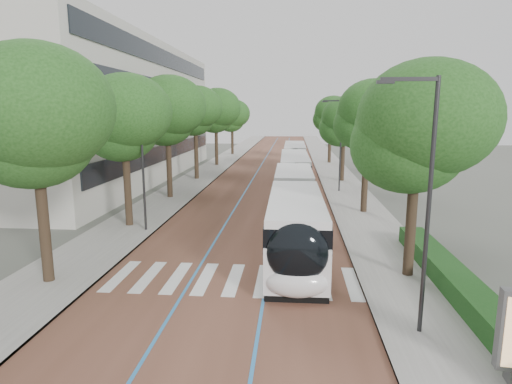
% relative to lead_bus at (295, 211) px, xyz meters
% --- Properties ---
extents(ground, '(160.00, 160.00, 0.00)m').
position_rel_lead_bus_xyz_m(ground, '(-2.78, -7.24, -1.63)').
color(ground, '#51544C').
rests_on(ground, ground).
extents(road, '(11.00, 140.00, 0.02)m').
position_rel_lead_bus_xyz_m(road, '(-2.78, 32.76, -1.62)').
color(road, brown).
rests_on(road, ground).
extents(sidewalk_left, '(4.00, 140.00, 0.12)m').
position_rel_lead_bus_xyz_m(sidewalk_left, '(-10.28, 32.76, -1.57)').
color(sidewalk_left, gray).
rests_on(sidewalk_left, ground).
extents(sidewalk_right, '(4.00, 140.00, 0.12)m').
position_rel_lead_bus_xyz_m(sidewalk_right, '(4.72, 32.76, -1.57)').
color(sidewalk_right, gray).
rests_on(sidewalk_right, ground).
extents(kerb_left, '(0.20, 140.00, 0.14)m').
position_rel_lead_bus_xyz_m(kerb_left, '(-8.38, 32.76, -1.57)').
color(kerb_left, gray).
rests_on(kerb_left, ground).
extents(kerb_right, '(0.20, 140.00, 0.14)m').
position_rel_lead_bus_xyz_m(kerb_right, '(2.82, 32.76, -1.57)').
color(kerb_right, gray).
rests_on(kerb_right, ground).
extents(zebra_crossing, '(10.55, 3.60, 0.01)m').
position_rel_lead_bus_xyz_m(zebra_crossing, '(-2.58, -6.24, -1.60)').
color(zebra_crossing, silver).
rests_on(zebra_crossing, ground).
extents(lane_line_left, '(0.12, 126.00, 0.01)m').
position_rel_lead_bus_xyz_m(lane_line_left, '(-4.38, 32.76, -1.60)').
color(lane_line_left, '#2370B3').
rests_on(lane_line_left, road).
extents(lane_line_right, '(0.12, 126.00, 0.01)m').
position_rel_lead_bus_xyz_m(lane_line_right, '(-1.18, 32.76, -1.60)').
color(lane_line_right, '#2370B3').
rests_on(lane_line_right, road).
extents(office_building, '(18.11, 40.00, 14.00)m').
position_rel_lead_bus_xyz_m(office_building, '(-22.25, 20.76, 5.37)').
color(office_building, '#9C9B90').
rests_on(office_building, ground).
extents(hedge, '(1.20, 14.00, 0.80)m').
position_rel_lead_bus_xyz_m(hedge, '(6.32, -7.24, -1.11)').
color(hedge, '#174217').
rests_on(hedge, sidewalk_right).
extents(streetlight_near, '(1.82, 0.20, 8.00)m').
position_rel_lead_bus_xyz_m(streetlight_near, '(3.84, -10.24, 3.19)').
color(streetlight_near, '#28282A').
rests_on(streetlight_near, sidewalk_right).
extents(streetlight_far, '(1.82, 0.20, 8.00)m').
position_rel_lead_bus_xyz_m(streetlight_far, '(3.84, 14.76, 3.19)').
color(streetlight_far, '#28282A').
rests_on(streetlight_far, sidewalk_right).
extents(lamp_post_left, '(0.14, 0.14, 8.00)m').
position_rel_lead_bus_xyz_m(lamp_post_left, '(-8.88, 0.76, 2.49)').
color(lamp_post_left, '#28282A').
rests_on(lamp_post_left, sidewalk_left).
extents(trees_left, '(6.03, 60.65, 9.55)m').
position_rel_lead_bus_xyz_m(trees_left, '(-10.28, 17.34, 5.06)').
color(trees_left, black).
rests_on(trees_left, ground).
extents(trees_right, '(5.61, 47.30, 8.70)m').
position_rel_lead_bus_xyz_m(trees_right, '(4.92, 13.17, 4.65)').
color(trees_right, black).
rests_on(trees_right, ground).
extents(lead_bus, '(2.71, 18.42, 3.20)m').
position_rel_lead_bus_xyz_m(lead_bus, '(0.00, 0.00, 0.00)').
color(lead_bus, black).
rests_on(lead_bus, ground).
extents(bus_queued_0, '(2.72, 12.44, 3.20)m').
position_rel_lead_bus_xyz_m(bus_queued_0, '(0.03, 15.59, -0.00)').
color(bus_queued_0, silver).
rests_on(bus_queued_0, ground).
extents(bus_queued_1, '(2.58, 12.41, 3.20)m').
position_rel_lead_bus_xyz_m(bus_queued_1, '(0.08, 28.99, -0.00)').
color(bus_queued_1, silver).
rests_on(bus_queued_1, ground).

